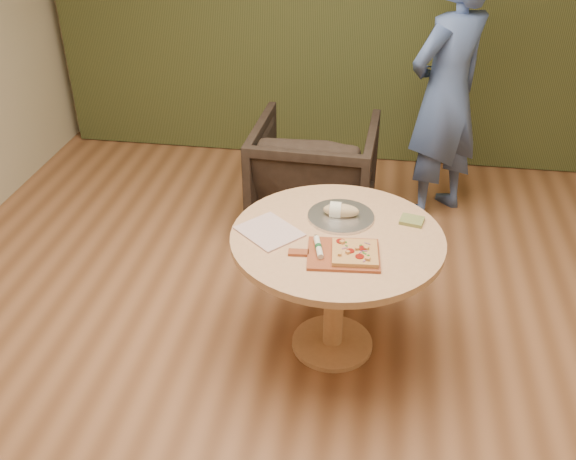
% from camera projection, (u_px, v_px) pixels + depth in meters
% --- Properties ---
extents(room_shell, '(5.04, 6.04, 2.84)m').
position_uv_depth(room_shell, '(279.00, 145.00, 2.68)').
color(room_shell, '#9B623E').
rests_on(room_shell, ground).
extents(pedestal_table, '(1.10, 1.10, 0.75)m').
position_uv_depth(pedestal_table, '(336.00, 258.00, 3.36)').
color(pedestal_table, tan).
rests_on(pedestal_table, ground).
extents(pizza_paddle, '(0.46, 0.31, 0.01)m').
position_uv_depth(pizza_paddle, '(341.00, 254.00, 3.13)').
color(pizza_paddle, '#964426').
rests_on(pizza_paddle, pedestal_table).
extents(flatbread_pizza, '(0.24, 0.24, 0.04)m').
position_uv_depth(flatbread_pizza, '(355.00, 253.00, 3.11)').
color(flatbread_pizza, tan).
rests_on(flatbread_pizza, pizza_paddle).
extents(cutlery_roll, '(0.07, 0.20, 0.03)m').
position_uv_depth(cutlery_roll, '(318.00, 247.00, 3.14)').
color(cutlery_roll, beige).
rests_on(cutlery_roll, pizza_paddle).
extents(newspaper, '(0.39, 0.39, 0.01)m').
position_uv_depth(newspaper, '(269.00, 232.00, 3.31)').
color(newspaper, white).
rests_on(newspaper, pedestal_table).
extents(serving_tray, '(0.36, 0.36, 0.02)m').
position_uv_depth(serving_tray, '(341.00, 216.00, 3.43)').
color(serving_tray, silver).
rests_on(serving_tray, pedestal_table).
extents(bread_roll, '(0.19, 0.09, 0.09)m').
position_uv_depth(bread_roll, '(339.00, 210.00, 3.41)').
color(bread_roll, tan).
rests_on(bread_roll, serving_tray).
extents(green_packet, '(0.14, 0.12, 0.02)m').
position_uv_depth(green_packet, '(412.00, 221.00, 3.39)').
color(green_packet, '#59632C').
rests_on(green_packet, pedestal_table).
extents(armchair, '(0.88, 0.83, 0.87)m').
position_uv_depth(armchair, '(314.00, 169.00, 4.62)').
color(armchair, black).
rests_on(armchair, ground).
extents(person_standing, '(0.80, 0.80, 1.87)m').
position_uv_depth(person_standing, '(446.00, 94.00, 4.49)').
color(person_standing, '#435A91').
rests_on(person_standing, ground).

